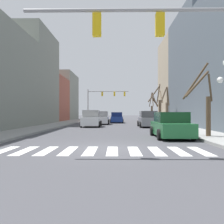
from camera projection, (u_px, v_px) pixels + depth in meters
name	position (u px, v px, depth m)	size (l,w,h in m)	color
ground_plane	(102.00, 148.00, 11.56)	(240.00, 240.00, 0.00)	#424247
building_row_left	(25.00, 86.00, 33.63)	(6.00, 55.61, 12.34)	gray
building_row_right	(216.00, 69.00, 27.57)	(6.00, 41.63, 13.62)	#515B66
crosswalk_stripes	(101.00, 151.00, 10.73)	(8.55, 2.60, 0.01)	white
traffic_signal_near	(169.00, 40.00, 9.71)	(7.91, 0.28, 5.79)	gray
traffic_signal_far	(103.00, 97.00, 52.08)	(8.19, 0.28, 6.17)	gray
car_parked_right_near	(91.00, 119.00, 28.54)	(2.11, 4.13, 1.81)	white
car_driving_away_lane	(102.00, 118.00, 34.41)	(1.98, 4.37, 1.72)	silver
car_parked_right_mid	(117.00, 118.00, 39.44)	(1.97, 4.88, 1.59)	navy
car_parked_right_far	(171.00, 126.00, 16.30)	(2.15, 4.89, 1.60)	#236B38
car_parked_left_far	(91.00, 117.00, 47.73)	(2.20, 4.28, 1.53)	white
car_parked_left_near	(148.00, 120.00, 28.15)	(2.07, 4.61, 1.72)	gray
street_tree_left_far	(159.00, 106.00, 37.58)	(1.91, 3.03, 5.53)	brown
street_tree_right_far	(153.00, 107.00, 44.23)	(1.52, 2.56, 4.86)	#473828
street_tree_left_mid	(205.00, 104.00, 15.92)	(2.00, 1.32, 4.48)	brown
street_tree_left_near	(167.00, 107.00, 33.04)	(1.32, 1.75, 4.67)	brown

